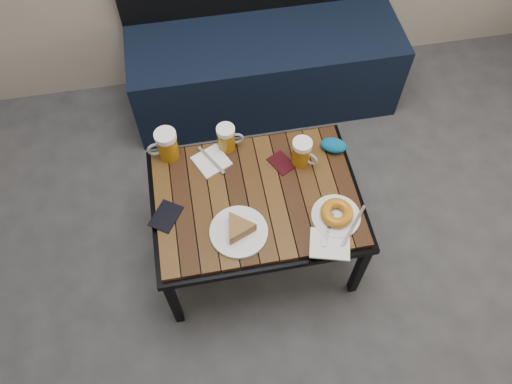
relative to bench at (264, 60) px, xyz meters
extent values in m
cube|color=black|center=(0.00, -0.02, -0.05)|extent=(1.40, 0.50, 0.45)
cube|color=black|center=(-0.60, -1.22, -0.06)|extent=(0.04, 0.03, 0.42)
cube|color=black|center=(0.18, -1.22, -0.06)|extent=(0.04, 0.03, 0.42)
cube|color=black|center=(-0.60, -0.66, -0.06)|extent=(0.04, 0.04, 0.42)
cube|color=black|center=(0.18, -0.66, -0.06)|extent=(0.04, 0.04, 0.42)
cube|color=black|center=(-0.21, -0.94, 0.16)|extent=(0.84, 0.62, 0.03)
cube|color=#3B250D|center=(-0.21, -0.94, 0.19)|extent=(0.80, 0.58, 0.02)
cylinder|color=#9B640C|center=(-0.53, -0.68, 0.26)|extent=(0.09, 0.09, 0.12)
cylinder|color=white|center=(-0.53, -0.68, 0.33)|extent=(0.09, 0.09, 0.03)
torus|color=#8C999E|center=(-0.58, -0.69, 0.26)|extent=(0.07, 0.02, 0.07)
cylinder|color=#9B640C|center=(-0.29, -0.68, 0.25)|extent=(0.08, 0.08, 0.10)
cylinder|color=white|center=(-0.29, -0.68, 0.31)|extent=(0.08, 0.08, 0.02)
torus|color=#8C999E|center=(-0.25, -0.69, 0.25)|extent=(0.06, 0.01, 0.06)
cylinder|color=#9B640C|center=(0.00, -0.81, 0.25)|extent=(0.11, 0.11, 0.10)
cylinder|color=white|center=(0.00, -0.81, 0.32)|extent=(0.08, 0.08, 0.02)
torus|color=#8C999E|center=(0.03, -0.84, 0.25)|extent=(0.05, 0.05, 0.06)
cylinder|color=white|center=(-0.31, -1.09, 0.21)|extent=(0.22, 0.22, 0.01)
cylinder|color=white|center=(0.07, -1.09, 0.21)|extent=(0.19, 0.19, 0.01)
torus|color=#96540D|center=(0.07, -1.09, 0.23)|extent=(0.13, 0.13, 0.04)
cube|color=#A5A8AD|center=(0.13, -1.15, 0.21)|extent=(0.14, 0.16, 0.00)
cube|color=#A5A8AD|center=(0.03, -1.15, 0.21)|extent=(0.08, 0.14, 0.00)
cube|color=white|center=(-0.37, -0.75, 0.20)|extent=(0.17, 0.17, 0.01)
cube|color=#A5A8AD|center=(-0.37, -0.75, 0.21)|extent=(0.10, 0.16, 0.00)
cube|color=white|center=(0.02, -1.20, 0.20)|extent=(0.18, 0.16, 0.01)
cube|color=black|center=(-0.57, -0.97, 0.20)|extent=(0.15, 0.16, 0.01)
cube|color=black|center=(-0.08, -0.81, 0.20)|extent=(0.12, 0.13, 0.01)
ellipsoid|color=#05438B|center=(0.15, -0.77, 0.22)|extent=(0.13, 0.11, 0.05)
camera|label=1|loc=(-0.40, -1.95, 1.89)|focal=35.00mm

